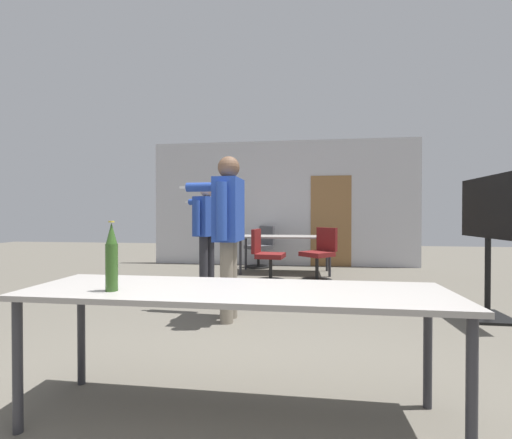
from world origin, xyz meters
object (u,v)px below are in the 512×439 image
Objects in this scene: tv_screen at (488,229)px; beer_bottle at (112,258)px; person_left_plaid at (227,222)px; office_chair_far_left at (261,248)px; person_far_watching at (206,224)px; office_chair_mid_tucked at (266,257)px; office_chair_near_pushed at (320,256)px.

tv_screen reaches higher than beer_bottle.
person_left_plaid is 1.97× the size of office_chair_far_left.
office_chair_far_left is 5.84m from beer_bottle.
person_far_watching reaches higher than office_chair_far_left.
person_left_plaid is 4.72× the size of beer_bottle.
office_chair_mid_tucked is 1.64m from office_chair_far_left.
beer_bottle is (-3.10, -2.38, -0.08)m from tv_screen.
office_chair_mid_tucked and office_chair_far_left have the same top height.
person_far_watching is 1.85× the size of office_chair_mid_tucked.
tv_screen is at bearing -78.95° from person_left_plaid.
person_left_plaid is 1.96m from beer_bottle.
tv_screen is 0.95× the size of person_far_watching.
office_chair_mid_tucked is (0.95, 0.49, -0.59)m from person_far_watching.
beer_bottle is at bearing 175.87° from person_left_plaid.
tv_screen is 1.75× the size of office_chair_far_left.
office_chair_near_pushed is at bearing 171.78° from office_chair_far_left.
office_chair_near_pushed is (1.14, 2.46, -0.65)m from person_left_plaid.
tv_screen reaches higher than office_chair_far_left.
person_far_watching is 1.22m from office_chair_mid_tucked.
office_chair_far_left is at bearing 3.55° from person_left_plaid.
person_left_plaid is at bearing 83.43° from beer_bottle.
person_left_plaid is at bearing 2.76° from office_chair_mid_tucked.
office_chair_far_left is (-0.08, 3.88, -0.66)m from person_left_plaid.
tv_screen is 2.73m from office_chair_near_pushed.
office_chair_mid_tucked is 1.00× the size of office_chair_far_left.
person_far_watching is 2.28m from office_chair_far_left.
beer_bottle is at bearing 2.14° from office_chair_mid_tucked.
person_far_watching is 3.75m from beer_bottle.
tv_screen is 4.57m from office_chair_far_left.
person_left_plaid is 2.37m from office_chair_mid_tucked.
office_chair_near_pushed is (0.93, 0.20, 0.02)m from office_chair_mid_tucked.
beer_bottle is at bearing -52.53° from tv_screen.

